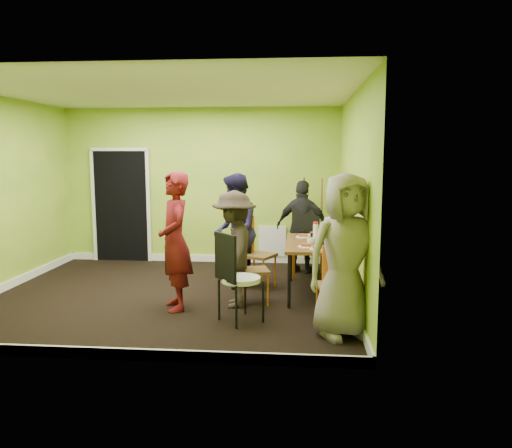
# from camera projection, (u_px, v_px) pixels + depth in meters

# --- Properties ---
(ground) EXTENTS (5.00, 5.00, 0.00)m
(ground) POSITION_uv_depth(u_px,v_px,m) (172.00, 295.00, 7.04)
(ground) COLOR black
(ground) RESTS_ON ground
(room_walls) EXTENTS (5.04, 4.54, 2.82)m
(room_walls) POSITION_uv_depth(u_px,v_px,m) (169.00, 226.00, 6.95)
(room_walls) COLOR olive
(room_walls) RESTS_ON ground
(dining_table) EXTENTS (0.90, 1.50, 0.75)m
(dining_table) POSITION_uv_depth(u_px,v_px,m) (318.00, 246.00, 7.01)
(dining_table) COLOR black
(dining_table) RESTS_ON ground
(chair_left_far) EXTENTS (0.57, 0.57, 1.05)m
(chair_left_far) POSITION_uv_depth(u_px,v_px,m) (253.00, 248.00, 7.41)
(chair_left_far) COLOR orange
(chair_left_far) RESTS_ON ground
(chair_left_near) EXTENTS (0.48, 0.48, 0.96)m
(chair_left_near) POSITION_uv_depth(u_px,v_px,m) (247.00, 264.00, 6.59)
(chair_left_near) COLOR orange
(chair_left_near) RESTS_ON ground
(chair_back_end) EXTENTS (0.46, 0.54, 1.10)m
(chair_back_end) POSITION_uv_depth(u_px,v_px,m) (306.00, 228.00, 8.16)
(chair_back_end) COLOR orange
(chair_back_end) RESTS_ON ground
(chair_front_end) EXTENTS (0.46, 0.47, 0.98)m
(chair_front_end) POSITION_uv_depth(u_px,v_px,m) (337.00, 280.00, 5.70)
(chair_front_end) COLOR orange
(chair_front_end) RESTS_ON ground
(chair_bentwood) EXTENTS (0.59, 0.59, 1.08)m
(chair_bentwood) POSITION_uv_depth(u_px,v_px,m) (235.00, 273.00, 5.83)
(chair_bentwood) COLOR black
(chair_bentwood) RESTS_ON ground
(easel) EXTENTS (0.64, 0.60, 1.60)m
(easel) POSITION_uv_depth(u_px,v_px,m) (321.00, 224.00, 8.49)
(easel) COLOR brown
(easel) RESTS_ON ground
(plate_near_left) EXTENTS (0.23, 0.23, 0.01)m
(plate_near_left) POSITION_uv_depth(u_px,v_px,m) (303.00, 237.00, 7.41)
(plate_near_left) COLOR white
(plate_near_left) RESTS_ON dining_table
(plate_near_right) EXTENTS (0.22, 0.22, 0.01)m
(plate_near_right) POSITION_uv_depth(u_px,v_px,m) (306.00, 247.00, 6.63)
(plate_near_right) COLOR white
(plate_near_right) RESTS_ON dining_table
(plate_far_back) EXTENTS (0.23, 0.23, 0.01)m
(plate_far_back) POSITION_uv_depth(u_px,v_px,m) (315.00, 235.00, 7.58)
(plate_far_back) COLOR white
(plate_far_back) RESTS_ON dining_table
(plate_far_front) EXTENTS (0.22, 0.22, 0.01)m
(plate_far_front) POSITION_uv_depth(u_px,v_px,m) (318.00, 249.00, 6.48)
(plate_far_front) COLOR white
(plate_far_front) RESTS_ON dining_table
(plate_wall_back) EXTENTS (0.22, 0.22, 0.01)m
(plate_wall_back) POSITION_uv_depth(u_px,v_px,m) (332.00, 240.00, 7.14)
(plate_wall_back) COLOR white
(plate_wall_back) RESTS_ON dining_table
(plate_wall_front) EXTENTS (0.25, 0.25, 0.01)m
(plate_wall_front) POSITION_uv_depth(u_px,v_px,m) (342.00, 245.00, 6.72)
(plate_wall_front) COLOR white
(plate_wall_front) RESTS_ON dining_table
(thermos) EXTENTS (0.07, 0.07, 0.25)m
(thermos) POSITION_uv_depth(u_px,v_px,m) (316.00, 233.00, 7.06)
(thermos) COLOR white
(thermos) RESTS_ON dining_table
(blue_bottle) EXTENTS (0.07, 0.07, 0.19)m
(blue_bottle) POSITION_uv_depth(u_px,v_px,m) (333.00, 239.00, 6.67)
(blue_bottle) COLOR blue
(blue_bottle) RESTS_ON dining_table
(orange_bottle) EXTENTS (0.04, 0.04, 0.07)m
(orange_bottle) POSITION_uv_depth(u_px,v_px,m) (315.00, 238.00, 7.15)
(orange_bottle) COLOR orange
(orange_bottle) RESTS_ON dining_table
(glass_mid) EXTENTS (0.07, 0.07, 0.09)m
(glass_mid) POSITION_uv_depth(u_px,v_px,m) (312.00, 236.00, 7.23)
(glass_mid) COLOR black
(glass_mid) RESTS_ON dining_table
(glass_back) EXTENTS (0.06, 0.06, 0.10)m
(glass_back) POSITION_uv_depth(u_px,v_px,m) (326.00, 234.00, 7.37)
(glass_back) COLOR black
(glass_back) RESTS_ON dining_table
(glass_front) EXTENTS (0.06, 0.06, 0.10)m
(glass_front) POSITION_uv_depth(u_px,v_px,m) (323.00, 245.00, 6.53)
(glass_front) COLOR black
(glass_front) RESTS_ON dining_table
(cup_a) EXTENTS (0.12, 0.12, 0.09)m
(cup_a) POSITION_uv_depth(u_px,v_px,m) (311.00, 242.00, 6.78)
(cup_a) COLOR white
(cup_a) RESTS_ON dining_table
(cup_b) EXTENTS (0.09, 0.09, 0.09)m
(cup_b) POSITION_uv_depth(u_px,v_px,m) (335.00, 238.00, 7.07)
(cup_b) COLOR white
(cup_b) RESTS_ON dining_table
(person_standing) EXTENTS (0.64, 0.76, 1.76)m
(person_standing) POSITION_uv_depth(u_px,v_px,m) (175.00, 241.00, 6.31)
(person_standing) COLOR #601014
(person_standing) RESTS_ON ground
(person_left_far) EXTENTS (0.75, 0.90, 1.69)m
(person_left_far) POSITION_uv_depth(u_px,v_px,m) (235.00, 231.00, 7.42)
(person_left_far) COLOR black
(person_left_far) RESTS_ON ground
(person_left_near) EXTENTS (0.64, 1.02, 1.51)m
(person_left_near) POSITION_uv_depth(u_px,v_px,m) (234.00, 249.00, 6.46)
(person_left_near) COLOR #2D241E
(person_left_near) RESTS_ON ground
(person_back_end) EXTENTS (0.98, 0.62, 1.55)m
(person_back_end) POSITION_uv_depth(u_px,v_px,m) (303.00, 227.00, 8.28)
(person_back_end) COLOR black
(person_back_end) RESTS_ON ground
(person_front_end) EXTENTS (1.02, 0.85, 1.79)m
(person_front_end) POSITION_uv_depth(u_px,v_px,m) (345.00, 256.00, 5.36)
(person_front_end) COLOR gray
(person_front_end) RESTS_ON ground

